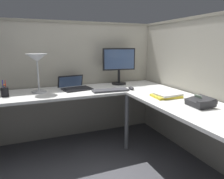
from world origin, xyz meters
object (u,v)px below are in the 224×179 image
monitor (119,63)px  keyboard (110,90)px  desk_lamp_dome (37,61)px  office_phone (201,102)px  book_stack (167,95)px  computer_mouse (131,88)px  laptop (74,86)px  pen_cup (5,92)px

monitor → keyboard: 0.55m
desk_lamp_dome → office_phone: 1.77m
office_phone → book_stack: 0.40m
monitor → computer_mouse: (-0.01, -0.39, -0.28)m
monitor → laptop: size_ratio=1.16×
book_stack → laptop: bearing=134.4°
computer_mouse → pen_cup: (-1.41, 0.20, 0.04)m
laptop → pen_cup: size_ratio=2.40×
desk_lamp_dome → laptop: bearing=10.4°
monitor → office_phone: (0.24, -1.26, -0.26)m
laptop → keyboard: (0.37, -0.34, -0.01)m
monitor → office_phone: monitor is taller
monitor → office_phone: 1.31m
laptop → book_stack: bearing=-45.6°
computer_mouse → desk_lamp_dome: size_ratio=0.23×
desk_lamp_dome → keyboard: bearing=-18.1°
desk_lamp_dome → book_stack: size_ratio=1.49×
office_phone → book_stack: office_phone is taller
desk_lamp_dome → book_stack: bearing=-31.2°
monitor → keyboard: (-0.28, -0.38, -0.28)m
pen_cup → office_phone: size_ratio=0.82×
book_stack → pen_cup: bearing=157.0°
monitor → computer_mouse: 0.48m
desk_lamp_dome → computer_mouse: bearing=-14.3°
monitor → pen_cup: (-1.42, -0.19, -0.24)m
keyboard → office_phone: office_phone is taller
computer_mouse → office_phone: bearing=-74.4°
keyboard → computer_mouse: 0.27m
computer_mouse → book_stack: (0.17, -0.48, 0.00)m
laptop → computer_mouse: laptop is taller
keyboard → office_phone: bearing=-55.9°
pen_cup → office_phone: 1.98m
laptop → book_stack: 1.16m
book_stack → keyboard: bearing=132.3°
laptop → office_phone: laptop is taller
computer_mouse → laptop: bearing=151.3°
pen_cup → keyboard: bearing=-9.2°
keyboard → book_stack: book_stack is taller
laptop → keyboard: laptop is taller
keyboard → pen_cup: size_ratio=2.39×
monitor → book_stack: bearing=-79.0°
monitor → laptop: 0.70m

